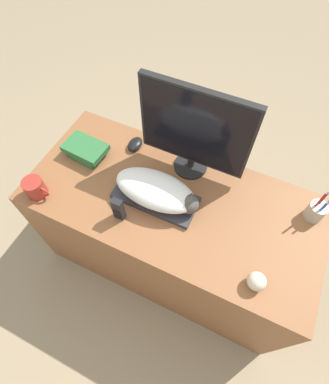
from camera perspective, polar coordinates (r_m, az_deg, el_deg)
ground_plane at (r=2.02m, az=-3.10°, el=-19.76°), size 12.00×12.00×0.00m
desk at (r=1.77m, az=1.32°, el=-7.53°), size 1.45×0.67×0.73m
keyboard at (r=1.43m, az=-1.70°, el=-1.04°), size 0.40×0.18×0.02m
cat at (r=1.37m, az=-1.21°, el=0.19°), size 0.41×0.20×0.11m
monitor at (r=1.36m, az=5.69°, el=11.53°), size 0.52×0.17×0.49m
computer_mouse at (r=1.63m, az=-5.63°, el=9.06°), size 0.07×0.11×0.04m
coffee_mug at (r=1.55m, az=-23.41°, el=0.72°), size 0.13×0.10×0.10m
pen_cup at (r=1.52m, az=26.89°, el=-3.23°), size 0.08×0.08×0.19m
baseball at (r=1.30m, az=17.14°, el=-15.95°), size 0.08×0.08×0.08m
phone at (r=1.35m, az=-8.80°, el=-3.28°), size 0.05×0.03×0.14m
book_stack at (r=1.63m, az=-14.72°, el=7.76°), size 0.23×0.16×0.07m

